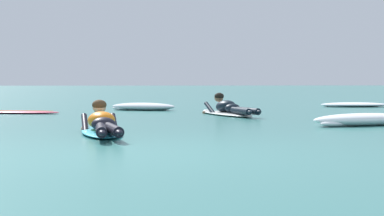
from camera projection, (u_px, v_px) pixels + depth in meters
ground_plane at (151, 109)px, 16.73m from camera, size 120.00×120.00×0.00m
surfer_near at (102, 125)px, 8.99m from camera, size 0.89×2.55×0.53m
surfer_far at (228, 109)px, 13.81m from camera, size 1.28×2.64×0.54m
drifting_surfboard at (17, 112)px, 14.53m from camera, size 2.09×0.94×0.16m
whitewater_front at (354, 105)px, 18.11m from camera, size 1.95×0.98×0.13m
whitewater_mid_left at (364, 120)px, 10.80m from camera, size 2.04×1.06×0.21m
whitewater_mid_right at (143, 107)px, 16.09m from camera, size 1.83×1.21×0.19m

